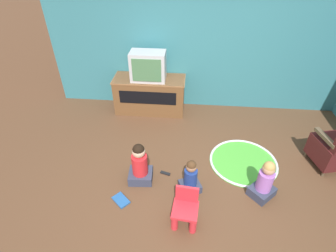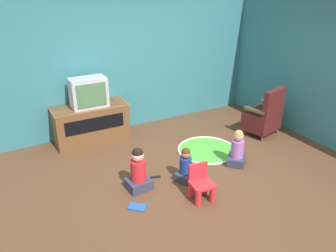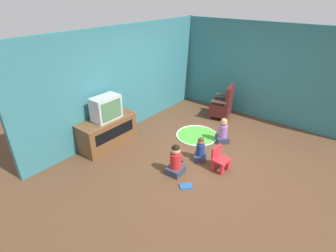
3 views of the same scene
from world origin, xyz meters
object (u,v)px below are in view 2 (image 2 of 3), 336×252
Objects in this scene: black_armchair at (264,117)px; child_watching_right at (138,172)px; book at (137,207)px; child_watching_left at (186,166)px; television at (89,92)px; yellow_kid_chair at (201,186)px; remote_control at (156,177)px; child_watching_center at (237,150)px; tv_cabinet at (91,123)px.

child_watching_right is at bearing -3.43° from black_armchair.
black_armchair is 3.23m from book.
black_armchair is at bearing -6.51° from child_watching_left.
television is 2.66m from yellow_kid_chair.
child_watching_right is at bearing 38.94° from remote_control.
child_watching_right is 2.39× the size of book.
child_watching_left is 0.87× the size of child_watching_center.
child_watching_center is (1.02, 0.49, 0.06)m from yellow_kid_chair.
child_watching_left reaches higher than yellow_kid_chair.
book is at bearing 171.45° from yellow_kid_chair.
child_watching_left is at bearing -66.94° from tv_cabinet.
black_armchair reaches higher than book.
television is at bearing 90.06° from child_watching_left.
yellow_kid_chair is at bearing -72.25° from tv_cabinet.
child_watching_right is at bearing 146.92° from child_watching_left.
child_watching_center is 3.90× the size of remote_control.
child_watching_right is (0.13, -1.81, -0.67)m from television.
tv_cabinet reaches higher than book.
black_armchair is 2.49m from yellow_kid_chair.
yellow_kid_chair is at bearing -119.24° from child_watching_left.
black_armchair is 2.92m from child_watching_right.
remote_control is at bearing 18.16° from child_watching_right.
television is 4.01× the size of remote_control.
child_watching_center is 2.23× the size of book.
book is (-0.86, 0.21, -0.19)m from yellow_kid_chair.
tv_cabinet reaches higher than child_watching_right.
tv_cabinet is 2.59m from yellow_kid_chair.
yellow_kid_chair is at bearing -151.68° from book.
tv_cabinet is 1.42× the size of black_armchair.
television is at bearing 90.08° from child_watching_center.
child_watching_center is at bearing -174.59° from remote_control.
tv_cabinet is 1.81m from remote_control.
child_watching_center is at bearing -47.58° from tv_cabinet.
television reaches higher than tv_cabinet.
yellow_kid_chair is 0.91m from child_watching_right.
television is at bearing 113.50° from yellow_kid_chair.
child_watching_center is (0.97, -0.01, 0.03)m from child_watching_left.
child_watching_left reaches higher than remote_control.
television is (-0.00, -0.05, 0.60)m from tv_cabinet.
book reaches higher than remote_control.
black_armchair reaches higher than child_watching_right.
child_watching_left is (0.84, -1.97, -0.13)m from tv_cabinet.
remote_control is at bearing -5.09° from black_armchair.
book is at bearing 145.24° from child_watching_center.
television is 0.96× the size of child_watching_right.
yellow_kid_chair is 0.81× the size of child_watching_center.
child_watching_right reaches higher than yellow_kid_chair.
book is at bearing 2.93° from black_armchair.
child_watching_right is (-0.71, 0.12, 0.05)m from child_watching_left.
yellow_kid_chair is at bearing 162.56° from child_watching_center.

